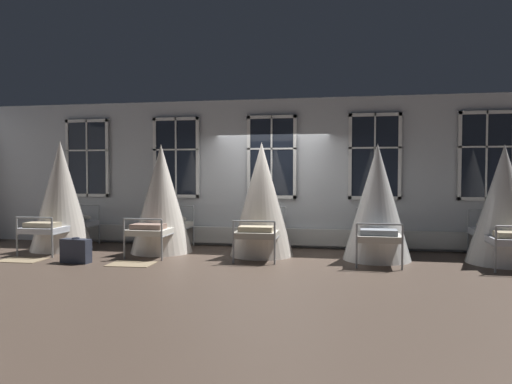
# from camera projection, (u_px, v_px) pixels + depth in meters

# --- Properties ---
(ground) EXTENTS (26.31, 26.31, 0.00)m
(ground) POSITION_uv_depth(u_px,v_px,m) (264.00, 255.00, 9.63)
(ground) COLOR #4C3D33
(back_wall_with_windows) EXTENTS (14.16, 0.10, 3.29)m
(back_wall_with_windows) POSITION_uv_depth(u_px,v_px,m) (272.00, 173.00, 10.65)
(back_wall_with_windows) COLOR silver
(back_wall_with_windows) RESTS_ON ground
(window_bank) EXTENTS (9.94, 0.10, 2.85)m
(window_bank) POSITION_uv_depth(u_px,v_px,m) (272.00, 198.00, 10.55)
(window_bank) COLOR black
(window_bank) RESTS_ON ground
(cot_first) EXTENTS (1.28, 1.92, 2.34)m
(cot_first) POSITION_uv_depth(u_px,v_px,m) (61.00, 197.00, 10.27)
(cot_first) COLOR #9EA3A8
(cot_first) RESTS_ON ground
(cot_second) EXTENTS (1.28, 1.91, 2.25)m
(cot_second) POSITION_uv_depth(u_px,v_px,m) (161.00, 200.00, 9.95)
(cot_second) COLOR #9EA3A8
(cot_second) RESTS_ON ground
(cot_third) EXTENTS (1.28, 1.92, 2.27)m
(cot_third) POSITION_uv_depth(u_px,v_px,m) (262.00, 201.00, 9.57)
(cot_third) COLOR #9EA3A8
(cot_third) RESTS_ON ground
(cot_fourth) EXTENTS (1.28, 1.92, 2.21)m
(cot_fourth) POSITION_uv_depth(u_px,v_px,m) (377.00, 204.00, 9.08)
(cot_fourth) COLOR #9EA3A8
(cot_fourth) RESTS_ON ground
(cot_fifth) EXTENTS (1.28, 1.92, 2.18)m
(cot_fifth) POSITION_uv_depth(u_px,v_px,m) (504.00, 206.00, 8.70)
(cot_fifth) COLOR #9EA3A8
(cot_fifth) RESTS_ON ground
(rug_first) EXTENTS (0.81, 0.58, 0.01)m
(rug_first) POSITION_uv_depth(u_px,v_px,m) (22.00, 260.00, 9.06)
(rug_first) COLOR #8E7A5B
(rug_first) RESTS_ON ground
(rug_second) EXTENTS (0.82, 0.59, 0.01)m
(rug_second) POSITION_uv_depth(u_px,v_px,m) (131.00, 264.00, 8.66)
(rug_second) COLOR #8E7A5B
(rug_second) RESTS_ON ground
(suitcase_dark) EXTENTS (0.58, 0.27, 0.47)m
(suitcase_dark) POSITION_uv_depth(u_px,v_px,m) (76.00, 251.00, 8.78)
(suitcase_dark) COLOR #2D3342
(suitcase_dark) RESTS_ON ground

